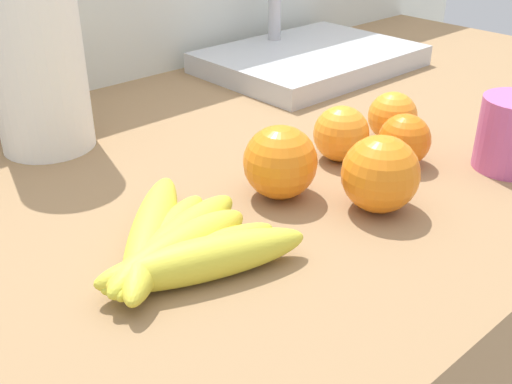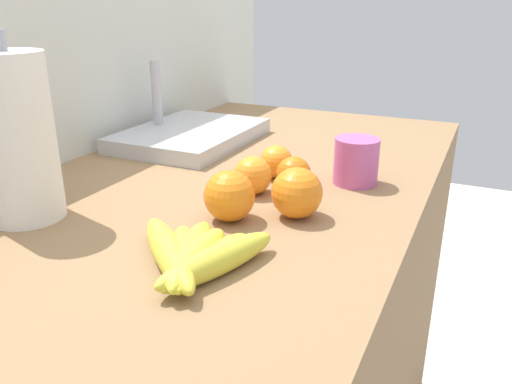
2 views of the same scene
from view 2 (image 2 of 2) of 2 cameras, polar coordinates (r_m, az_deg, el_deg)
The scene contains 10 objects.
wall_back at distance 1.30m, azimuth -20.46°, elevation -8.54°, with size 1.95×0.06×1.30m, color silver.
banana_bunch at distance 0.67m, azimuth -7.11°, elevation -7.16°, with size 0.20×0.21×0.04m.
orange_back_right at distance 0.92m, azimuth -0.37°, elevation 1.87°, with size 0.07×0.07×0.07m, color orange.
orange_far_right at distance 0.94m, azimuth 4.22°, elevation 2.04°, with size 0.06×0.06×0.06m, color orange.
orange_center at distance 0.81m, azimuth -3.00°, elevation -0.44°, with size 0.08×0.08×0.08m, color orange.
orange_right at distance 0.82m, azimuth 4.59°, elevation -0.10°, with size 0.08×0.08×0.08m, color orange.
orange_back_left at distance 1.00m, azimuth 2.28°, elevation 3.40°, with size 0.07×0.07×0.07m, color orange.
paper_towel_roll at distance 0.87m, azimuth -25.27°, elevation 5.44°, with size 0.12×0.12×0.29m.
sink_basin at distance 1.27m, azimuth -7.40°, elevation 6.43°, with size 0.37×0.27×0.19m.
mug at distance 0.99m, azimuth 11.13°, elevation 3.41°, with size 0.08×0.08×0.09m, color #BF5697.
Camera 2 is at (-0.77, -0.45, 1.26)m, focal length 35.78 mm.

